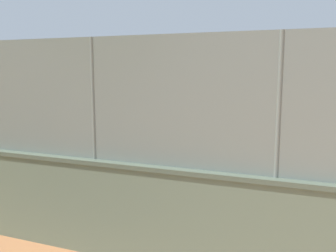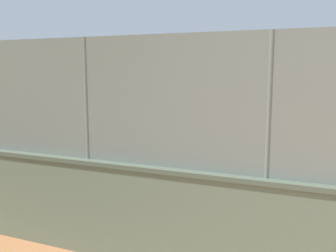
{
  "view_description": "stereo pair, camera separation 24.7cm",
  "coord_description": "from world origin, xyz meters",
  "views": [
    {
      "loc": [
        -3.07,
        19.2,
        3.35
      ],
      "look_at": [
        1.41,
        6.56,
        1.31
      ],
      "focal_mm": 39.5,
      "sensor_mm": 36.0,
      "label": 1
    },
    {
      "loc": [
        -3.3,
        19.11,
        3.35
      ],
      "look_at": [
        1.41,
        6.56,
        1.31
      ],
      "focal_mm": 39.5,
      "sensor_mm": 36.0,
      "label": 2
    }
  ],
  "objects": [
    {
      "name": "ground_plane",
      "position": [
        0.0,
        0.0,
        0.0
      ],
      "size": [
        260.0,
        260.0,
        0.0
      ],
      "primitive_type": "plane",
      "color": "#B27247"
    },
    {
      "name": "perimeter_wall",
      "position": [
        -1.24,
        13.59,
        0.89
      ],
      "size": [
        28.82,
        1.43,
        1.77
      ],
      "color": "slate",
      "rests_on": "ground_plane"
    },
    {
      "name": "fence_panel_on_wall",
      "position": [
        -1.24,
        13.59,
        2.84
      ],
      "size": [
        28.3,
        1.1,
        2.15
      ],
      "color": "gray",
      "rests_on": "perimeter_wall"
    },
    {
      "name": "player_at_service_line",
      "position": [
        5.72,
        4.9,
        0.89
      ],
      "size": [
        0.69,
        1.23,
        1.52
      ],
      "color": "black",
      "rests_on": "ground_plane"
    },
    {
      "name": "player_foreground_swinging",
      "position": [
        5.77,
        -0.65,
        1.0
      ],
      "size": [
        0.94,
        0.97,
        1.68
      ],
      "color": "#B2B2B2",
      "rests_on": "ground_plane"
    },
    {
      "name": "player_baseline_waiting",
      "position": [
        -3.87,
        -1.27,
        0.98
      ],
      "size": [
        0.78,
        1.03,
        1.67
      ],
      "color": "navy",
      "rests_on": "ground_plane"
    },
    {
      "name": "sports_ball",
      "position": [
        5.17,
        7.08,
        0.08
      ],
      "size": [
        0.15,
        0.15,
        0.15
      ],
      "primitive_type": "sphere",
      "color": "yellow",
      "rests_on": "ground_plane"
    }
  ]
}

